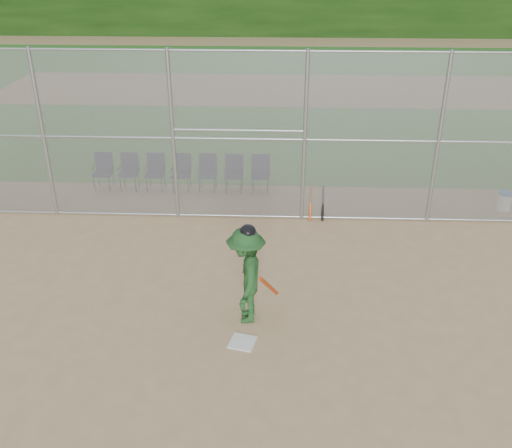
{
  "coord_description": "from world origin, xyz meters",
  "views": [
    {
      "loc": [
        0.4,
        -7.4,
        6.12
      ],
      "look_at": [
        0.0,
        2.5,
        1.1
      ],
      "focal_mm": 40.0,
      "sensor_mm": 36.0,
      "label": 1
    }
  ],
  "objects_px": {
    "home_plate": "(242,342)",
    "water_cooler": "(505,201)",
    "chair_0": "(103,172)",
    "batter_at_plate": "(246,275)"
  },
  "relations": [
    {
      "from": "water_cooler",
      "to": "chair_0",
      "type": "distance_m",
      "value": 10.38
    },
    {
      "from": "water_cooler",
      "to": "home_plate",
      "type": "bearing_deg",
      "value": -138.41
    },
    {
      "from": "home_plate",
      "to": "water_cooler",
      "type": "xyz_separation_m",
      "value": [
        6.21,
        5.51,
        0.22
      ]
    },
    {
      "from": "batter_at_plate",
      "to": "home_plate",
      "type": "bearing_deg",
      "value": -92.64
    },
    {
      "from": "batter_at_plate",
      "to": "water_cooler",
      "type": "bearing_deg",
      "value": 37.94
    },
    {
      "from": "home_plate",
      "to": "batter_at_plate",
      "type": "distance_m",
      "value": 1.13
    },
    {
      "from": "batter_at_plate",
      "to": "chair_0",
      "type": "relative_size",
      "value": 1.95
    },
    {
      "from": "chair_0",
      "to": "batter_at_plate",
      "type": "bearing_deg",
      "value": -53.77
    },
    {
      "from": "batter_at_plate",
      "to": "chair_0",
      "type": "height_order",
      "value": "batter_at_plate"
    },
    {
      "from": "batter_at_plate",
      "to": "water_cooler",
      "type": "xyz_separation_m",
      "value": [
        6.17,
        4.81,
        -0.67
      ]
    }
  ]
}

